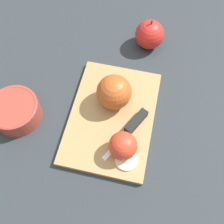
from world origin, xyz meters
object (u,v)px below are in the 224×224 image
Objects in this scene: knife at (134,123)px; apple_whole at (149,35)px; apple_half_left at (115,92)px; bowl at (15,111)px; apple_half_right at (123,146)px.

apple_whole is (-0.28, 0.02, 0.02)m from knife.
apple_half_left is 0.09m from knife.
apple_whole is at bearing 130.94° from bowl.
apple_half_left is 0.23m from apple_whole.
apple_half_right is 0.08m from knife.
apple_half_right reaches higher than knife.
apple_half_right reaches higher than bowl.
apple_whole is (-0.35, 0.04, -0.01)m from apple_half_right.
knife is 1.49× the size of apple_whole.
knife is 0.28m from apple_whole.
knife is 1.15× the size of bowl.
apple_half_left is 1.32× the size of apple_half_right.
bowl is (0.28, -0.32, -0.01)m from apple_whole.
knife is at bearing 90.13° from bowl.
apple_half_right is at bearing 76.07° from bowl.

